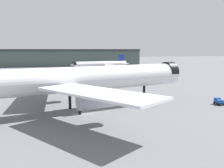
{
  "coord_description": "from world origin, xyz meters",
  "views": [
    {
      "loc": [
        -11.85,
        -61.45,
        16.17
      ],
      "look_at": [
        8.31,
        5.37,
        6.5
      ],
      "focal_mm": 40.22,
      "sensor_mm": 36.0,
      "label": 1
    }
  ],
  "objects": [
    {
      "name": "traffic_cone_near_nose",
      "position": [
        17.98,
        36.74,
        0.34
      ],
      "size": [
        0.55,
        0.55,
        0.69
      ],
      "primitive_type": "cone",
      "color": "#F2600C",
      "rests_on": "ground"
    },
    {
      "name": "airliner_near_gate",
      "position": [
        -0.17,
        3.38,
        8.3
      ],
      "size": [
        68.51,
        61.5,
        18.85
      ],
      "rotation": [
        0.0,
        0.0,
        0.23
      ],
      "color": "white",
      "rests_on": "ground"
    },
    {
      "name": "ground",
      "position": [
        0.0,
        0.0,
        0.0
      ],
      "size": [
        900.0,
        900.0,
        0.0
      ],
      "primitive_type": "plane",
      "color": "slate"
    },
    {
      "name": "airliner_far_taxiway",
      "position": [
        32.59,
        114.01,
        5.4
      ],
      "size": [
        45.0,
        40.84,
        12.26
      ],
      "rotation": [
        0.0,
        0.0,
        3.25
      ],
      "color": "white",
      "rests_on": "ground"
    },
    {
      "name": "terminal_building",
      "position": [
        -14.14,
        190.57,
        8.39
      ],
      "size": [
        203.47,
        34.57,
        29.01
      ],
      "rotation": [
        0.0,
        0.0,
        -0.03
      ],
      "color": "#475651",
      "rests_on": "ground"
    },
    {
      "name": "baggage_tug_wing",
      "position": [
        39.2,
        -1.15,
        0.97
      ],
      "size": [
        2.48,
        3.47,
        1.85
      ],
      "rotation": [
        0.0,
        0.0,
        1.35
      ],
      "color": "black",
      "rests_on": "ground"
    },
    {
      "name": "service_truck_front",
      "position": [
        21.36,
        40.57,
        1.59
      ],
      "size": [
        5.73,
        3.12,
        3.0
      ],
      "rotation": [
        0.0,
        0.0,
        6.17
      ],
      "color": "black",
      "rests_on": "ground"
    }
  ]
}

